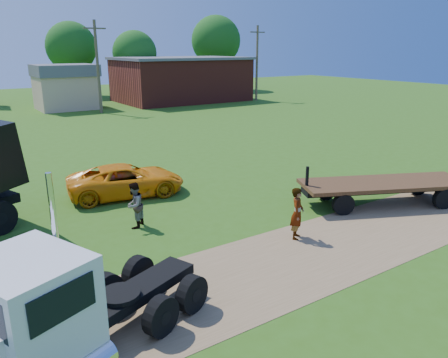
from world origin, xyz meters
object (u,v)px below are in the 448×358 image
white_semi_tractor (37,321)px  orange_pickup (126,180)px  spectator_a (297,213)px  flatbed_trailer (384,187)px

white_semi_tractor → orange_pickup: size_ratio=1.32×
orange_pickup → spectator_a: spectator_a is taller
orange_pickup → spectator_a: 8.31m
spectator_a → flatbed_trailer: bearing=-34.4°
white_semi_tractor → orange_pickup: white_semi_tractor is taller
white_semi_tractor → spectator_a: white_semi_tractor is taller
white_semi_tractor → flatbed_trailer: 14.64m
flatbed_trailer → spectator_a: (-5.45, -0.54, 0.15)m
orange_pickup → white_semi_tractor: bearing=160.7°
flatbed_trailer → orange_pickup: bearing=165.1°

